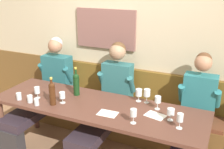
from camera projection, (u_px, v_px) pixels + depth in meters
room_wall_back at (127, 34)px, 3.65m from camera, size 6.80×0.12×2.80m
wood_wainscot_panel at (124, 98)px, 3.92m from camera, size 6.80×0.03×0.94m
wall_bench at (119, 116)px, 3.80m from camera, size 2.81×0.42×0.94m
dining_table at (96, 111)px, 3.09m from camera, size 2.51×0.76×0.76m
person_right_seat at (45, 89)px, 3.78m from camera, size 0.53×1.22×1.33m
person_left_seat at (107, 101)px, 3.39m from camera, size 0.50×1.22×1.35m
person_center_left_seat at (194, 120)px, 2.97m from camera, size 0.48×1.21×1.33m
wine_bottle_green_tall at (52, 93)px, 3.02m from camera, size 0.07×0.07×0.33m
wine_bottle_amber_mid at (76, 83)px, 3.27m from camera, size 0.08×0.08×0.36m
wine_glass_by_bottle at (171, 112)px, 2.70m from camera, size 0.08×0.08×0.13m
wine_glass_mid_right at (62, 96)px, 3.08m from camera, size 0.07×0.07×0.13m
wine_glass_center_front at (147, 93)px, 3.07m from camera, size 0.08×0.08×0.17m
wine_glass_center_rear at (180, 118)px, 2.55m from camera, size 0.06×0.06×0.16m
wine_glass_right_end at (133, 113)px, 2.64m from camera, size 0.07×0.07×0.16m
wine_glass_left_end at (139, 93)px, 3.12m from camera, size 0.08×0.08×0.15m
wine_glass_near_bucket at (37, 91)px, 3.20m from camera, size 0.07×0.07×0.14m
wine_glass_mid_left at (158, 100)px, 2.92m from camera, size 0.07×0.07×0.15m
water_tumbler_center at (30, 99)px, 3.11m from camera, size 0.06×0.06×0.09m
water_tumbler_right at (37, 102)px, 3.04m from camera, size 0.06×0.06×0.08m
water_tumbler_left at (19, 96)px, 3.18m from camera, size 0.06×0.06×0.09m
tasting_sheet_left_guest at (155, 115)px, 2.82m from camera, size 0.24×0.19×0.00m
tasting_sheet_right_guest at (108, 114)px, 2.86m from camera, size 0.22×0.16×0.00m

